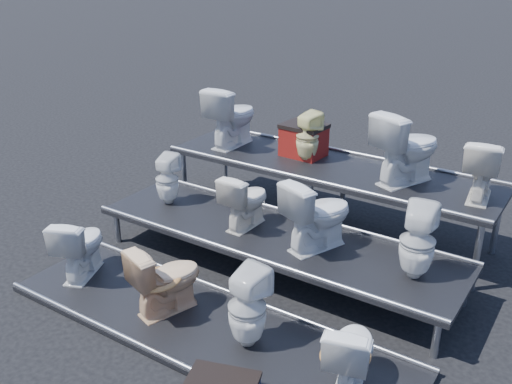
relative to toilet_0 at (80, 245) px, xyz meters
The scene contains 17 objects.
ground 2.16m from the toilet_0, 37.91° to the left, with size 80.00×80.00×0.00m, color black.
tier_front 1.71m from the toilet_0, ahead, with size 4.20×1.20×0.06m, color black.
tier_mid 2.12m from the toilet_0, 37.91° to the left, with size 4.20×1.20×0.46m, color black.
tier_back 3.09m from the toilet_0, 57.30° to the left, with size 4.20×1.20×0.86m, color black.
toilet_0 is the anchor object (origin of this frame).
toilet_1 1.23m from the toilet_0, ahead, with size 0.40×0.71×0.72m, color #E6B887.
toilet_2 2.19m from the toilet_0, ahead, with size 0.35×0.35×0.77m, color silver.
toilet_3 3.19m from the toilet_0, ahead, with size 0.38×0.66×0.67m, color silver.
toilet_4 1.35m from the toilet_0, 84.46° to the left, with size 0.28×0.29×0.63m, color silver.
toilet_5 1.86m from the toilet_0, 45.34° to the left, with size 0.36×0.63×0.64m, color silver.
toilet_6 2.58m from the toilet_0, 30.68° to the left, with size 0.43×0.76×0.78m, color silver.
toilet_7 3.52m from the toilet_0, 21.83° to the left, with size 0.34×0.34×0.75m, color silver.
toilet_8 2.74m from the toilet_0, 86.04° to the left, with size 0.46×0.81×0.83m, color silver.
toilet_9 3.03m from the toilet_0, 62.55° to the left, with size 0.29×0.30×0.64m, color #F3EC9D.
toilet_10 3.80m from the toilet_0, 44.62° to the left, with size 0.48×0.84×0.85m, color silver.
toilet_11 4.41m from the toilet_0, 36.82° to the left, with size 0.38×0.67×0.68m, color silver.
red_crate 3.08m from the toilet_0, 66.28° to the left, with size 0.52×0.42×0.37m, color maroon.
Camera 1 is at (2.90, -4.79, 3.39)m, focal length 40.00 mm.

